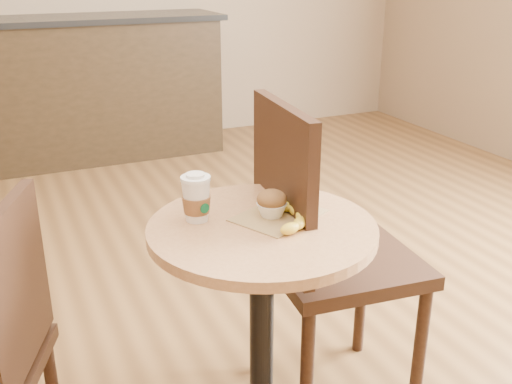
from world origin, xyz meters
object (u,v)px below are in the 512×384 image
Objects in this scene: banana at (287,214)px; coffee_cup at (196,200)px; cafe_table at (262,304)px; chair_right at (321,249)px; muffin at (272,203)px.

coffee_cup is at bearing 166.69° from banana.
banana is at bearing -40.18° from coffee_cup.
coffee_cup is (-0.15, 0.10, 0.31)m from cafe_table.
chair_right is 0.30m from banana.
chair_right is at bearing 20.29° from muffin.
cafe_table is at bearing -141.48° from muffin.
chair_right is 0.31m from muffin.
muffin is at bearing 38.52° from cafe_table.
muffin is 0.37× the size of banana.
muffin is 0.05m from banana.
chair_right is 0.47m from coffee_cup.
muffin is at bearing 134.73° from banana.
cafe_table is 0.29m from muffin.
muffin reaches higher than cafe_table.
coffee_cup is 0.25m from banana.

